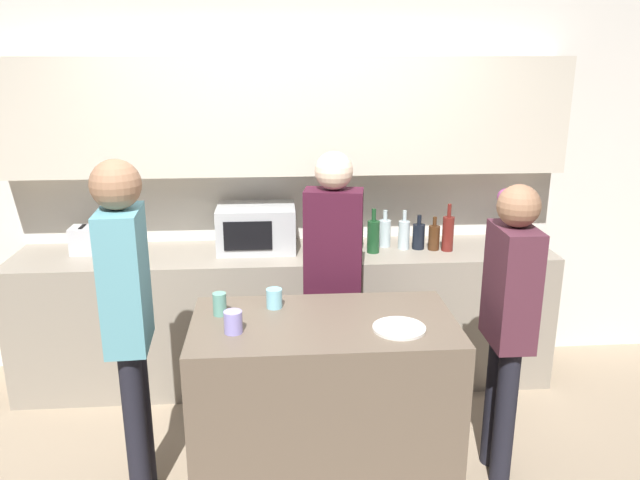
# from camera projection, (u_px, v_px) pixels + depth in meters

# --- Properties ---
(back_wall) EXTENTS (6.40, 0.40, 2.70)m
(back_wall) POSITION_uv_depth(u_px,v_px,m) (283.00, 156.00, 4.27)
(back_wall) COLOR silver
(back_wall) RESTS_ON ground_plane
(back_counter) EXTENTS (3.60, 0.62, 0.94)m
(back_counter) POSITION_uv_depth(u_px,v_px,m) (286.00, 316.00, 4.32)
(back_counter) COLOR gray
(back_counter) RESTS_ON ground_plane
(kitchen_island) EXTENTS (1.34, 0.73, 0.93)m
(kitchen_island) POSITION_uv_depth(u_px,v_px,m) (324.00, 402.00, 3.27)
(kitchen_island) COLOR brown
(kitchen_island) RESTS_ON ground_plane
(microwave) EXTENTS (0.52, 0.39, 0.30)m
(microwave) POSITION_uv_depth(u_px,v_px,m) (256.00, 228.00, 4.20)
(microwave) COLOR #B7BABC
(microwave) RESTS_ON back_counter
(toaster) EXTENTS (0.26, 0.16, 0.18)m
(toaster) POSITION_uv_depth(u_px,v_px,m) (91.00, 240.00, 4.14)
(toaster) COLOR silver
(toaster) RESTS_ON back_counter
(potted_plant) EXTENTS (0.14, 0.14, 0.39)m
(potted_plant) POSITION_uv_depth(u_px,v_px,m) (505.00, 216.00, 4.31)
(potted_plant) COLOR #333D4C
(potted_plant) RESTS_ON back_counter
(bottle_0) EXTENTS (0.06, 0.06, 0.22)m
(bottle_0) POSITION_uv_depth(u_px,v_px,m) (359.00, 236.00, 4.25)
(bottle_0) COLOR #194723
(bottle_0) RESTS_ON back_counter
(bottle_1) EXTENTS (0.08, 0.08, 0.30)m
(bottle_1) POSITION_uv_depth(u_px,v_px,m) (373.00, 236.00, 4.14)
(bottle_1) COLOR #194723
(bottle_1) RESTS_ON back_counter
(bottle_2) EXTENTS (0.08, 0.08, 0.25)m
(bottle_2) POSITION_uv_depth(u_px,v_px,m) (385.00, 233.00, 4.28)
(bottle_2) COLOR silver
(bottle_2) RESTS_ON back_counter
(bottle_3) EXTENTS (0.08, 0.08, 0.27)m
(bottle_3) POSITION_uv_depth(u_px,v_px,m) (404.00, 234.00, 4.22)
(bottle_3) COLOR silver
(bottle_3) RESTS_ON back_counter
(bottle_4) EXTENTS (0.08, 0.08, 0.24)m
(bottle_4) POSITION_uv_depth(u_px,v_px,m) (419.00, 236.00, 4.23)
(bottle_4) COLOR black
(bottle_4) RESTS_ON back_counter
(bottle_5) EXTENTS (0.08, 0.08, 0.23)m
(bottle_5) POSITION_uv_depth(u_px,v_px,m) (434.00, 237.00, 4.21)
(bottle_5) COLOR #472814
(bottle_5) RESTS_ON back_counter
(bottle_6) EXTENTS (0.08, 0.08, 0.32)m
(bottle_6) POSITION_uv_depth(u_px,v_px,m) (448.00, 233.00, 4.18)
(bottle_6) COLOR maroon
(bottle_6) RESTS_ON back_counter
(plate_on_island) EXTENTS (0.26, 0.26, 0.01)m
(plate_on_island) POSITION_uv_depth(u_px,v_px,m) (399.00, 328.00, 3.03)
(plate_on_island) COLOR white
(plate_on_island) RESTS_ON kitchen_island
(cup_0) EXTENTS (0.07, 0.07, 0.12)m
(cup_0) POSITION_uv_depth(u_px,v_px,m) (220.00, 304.00, 3.19)
(cup_0) COLOR #64A392
(cup_0) RESTS_ON kitchen_island
(cup_1) EXTENTS (0.08, 0.08, 0.10)m
(cup_1) POSITION_uv_depth(u_px,v_px,m) (274.00, 298.00, 3.29)
(cup_1) COLOR #86CDDF
(cup_1) RESTS_ON kitchen_island
(cup_2) EXTENTS (0.09, 0.09, 0.11)m
(cup_2) POSITION_uv_depth(u_px,v_px,m) (233.00, 322.00, 2.99)
(cup_2) COLOR #9A8FDD
(cup_2) RESTS_ON kitchen_island
(person_left) EXTENTS (0.37, 0.25, 1.69)m
(person_left) POSITION_uv_depth(u_px,v_px,m) (333.00, 265.00, 3.72)
(person_left) COLOR black
(person_left) RESTS_ON ground_plane
(person_center) EXTENTS (0.21, 0.34, 1.61)m
(person_center) POSITION_uv_depth(u_px,v_px,m) (509.00, 311.00, 3.18)
(person_center) COLOR black
(person_center) RESTS_ON ground_plane
(person_right) EXTENTS (0.23, 0.35, 1.77)m
(person_right) POSITION_uv_depth(u_px,v_px,m) (127.00, 305.00, 2.98)
(person_right) COLOR black
(person_right) RESTS_ON ground_plane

